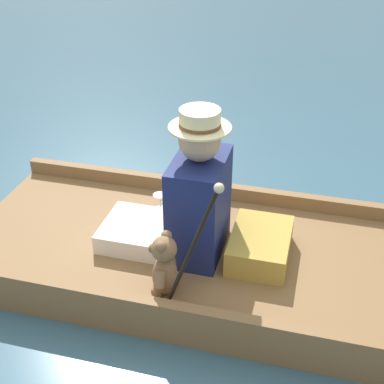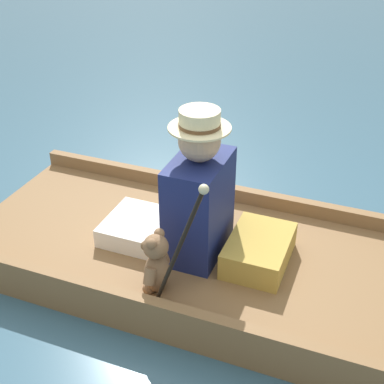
# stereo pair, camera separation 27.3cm
# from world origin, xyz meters

# --- Properties ---
(ground_plane) EXTENTS (16.00, 16.00, 0.00)m
(ground_plane) POSITION_xyz_m (0.00, 0.00, 0.00)
(ground_plane) COLOR #385B70
(punt_boat) EXTENTS (1.18, 2.47, 0.23)m
(punt_boat) POSITION_xyz_m (0.00, 0.00, 0.07)
(punt_boat) COLOR brown
(punt_boat) RESTS_ON ground_plane
(seat_cushion) EXTENTS (0.44, 0.31, 0.15)m
(seat_cushion) POSITION_xyz_m (0.01, -0.42, 0.21)
(seat_cushion) COLOR #B7933D
(seat_cushion) RESTS_ON punt_boat
(seated_person) EXTENTS (0.43, 0.70, 0.82)m
(seated_person) POSITION_xyz_m (-0.01, -0.03, 0.44)
(seated_person) COLOR white
(seated_person) RESTS_ON punt_boat
(teddy_bear) EXTENTS (0.24, 0.14, 0.34)m
(teddy_bear) POSITION_xyz_m (-0.39, -0.01, 0.29)
(teddy_bear) COLOR #846042
(teddy_bear) RESTS_ON punt_boat
(wine_glass) EXTENTS (0.09, 0.09, 0.11)m
(wine_glass) POSITION_xyz_m (0.32, 0.24, 0.21)
(wine_glass) COLOR silver
(wine_glass) RESTS_ON punt_boat
(walking_cane) EXTENTS (0.04, 0.27, 0.72)m
(walking_cane) POSITION_xyz_m (-0.49, -0.20, 0.56)
(walking_cane) COLOR black
(walking_cane) RESTS_ON punt_boat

